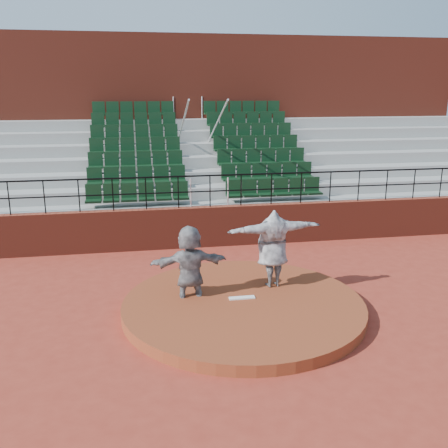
% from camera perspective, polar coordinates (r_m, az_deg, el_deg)
% --- Properties ---
extents(ground, '(90.00, 90.00, 0.00)m').
position_cam_1_polar(ground, '(11.61, 2.21, -9.91)').
color(ground, maroon).
rests_on(ground, ground).
extents(pitchers_mound, '(5.50, 5.50, 0.25)m').
position_cam_1_polar(pitchers_mound, '(11.56, 2.22, -9.35)').
color(pitchers_mound, brown).
rests_on(pitchers_mound, ground).
extents(pitching_rubber, '(0.60, 0.15, 0.03)m').
position_cam_1_polar(pitching_rubber, '(11.63, 2.06, -8.42)').
color(pitching_rubber, white).
rests_on(pitching_rubber, pitchers_mound).
extents(boundary_wall, '(24.00, 0.30, 1.30)m').
position_cam_1_polar(boundary_wall, '(16.01, -1.58, -0.27)').
color(boundary_wall, maroon).
rests_on(boundary_wall, ground).
extents(wall_railing, '(24.04, 0.05, 1.03)m').
position_cam_1_polar(wall_railing, '(15.70, -1.61, 4.59)').
color(wall_railing, black).
rests_on(wall_railing, boundary_wall).
extents(seating_deck, '(24.00, 5.97, 4.63)m').
position_cam_1_polar(seating_deck, '(19.36, -3.22, 4.84)').
color(seating_deck, gray).
rests_on(seating_deck, ground).
extents(press_box_facade, '(24.00, 3.00, 7.10)m').
position_cam_1_polar(press_box_facade, '(23.01, -4.53, 11.76)').
color(press_box_facade, maroon).
rests_on(press_box_facade, ground).
extents(pitcher, '(2.41, 0.91, 1.91)m').
position_cam_1_polar(pitcher, '(12.10, 5.59, -2.77)').
color(pitcher, black).
rests_on(pitcher, pitchers_mound).
extents(fielder, '(1.84, 0.68, 1.95)m').
position_cam_1_polar(fielder, '(11.55, -3.93, -4.85)').
color(fielder, black).
rests_on(fielder, ground).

